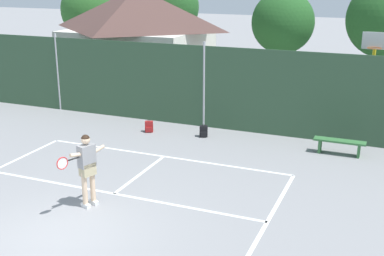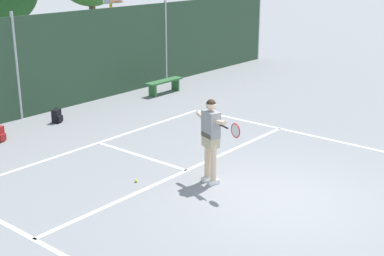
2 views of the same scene
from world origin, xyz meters
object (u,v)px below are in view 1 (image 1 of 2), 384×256
object	(u,v)px
basketball_hoop	(373,67)
backpack_red	(149,127)
tennis_ball	(84,180)
backpack_black	(204,131)
tennis_player	(87,164)
courtside_bench	(340,144)

from	to	relation	value
basketball_hoop	backpack_red	world-z (taller)	basketball_hoop
tennis_ball	backpack_black	world-z (taller)	backpack_black
basketball_hoop	backpack_black	distance (m)	6.49
tennis_player	backpack_red	world-z (taller)	tennis_player
courtside_bench	basketball_hoop	bearing A→B (deg)	79.45
tennis_ball	courtside_bench	distance (m)	7.99
basketball_hoop	backpack_black	bearing A→B (deg)	-148.62
backpack_black	courtside_bench	distance (m)	4.64
tennis_player	courtside_bench	xyz separation A→B (m)	(5.27, 6.17, -0.75)
courtside_bench	tennis_ball	bearing A→B (deg)	-141.96
tennis_player	tennis_ball	world-z (taller)	tennis_player
basketball_hoop	tennis_player	size ratio (longest dim) A/B	1.91
tennis_player	backpack_black	xyz separation A→B (m)	(0.63, 6.21, -0.92)
basketball_hoop	courtside_bench	size ratio (longest dim) A/B	2.22
backpack_red	courtside_bench	bearing A→B (deg)	1.70
basketball_hoop	tennis_player	distance (m)	11.15
basketball_hoop	courtside_bench	xyz separation A→B (m)	(-0.60, -3.23, -1.95)
tennis_player	backpack_red	distance (m)	6.20
tennis_player	backpack_red	size ratio (longest dim) A/B	4.01
tennis_ball	courtside_bench	world-z (taller)	courtside_bench
tennis_player	tennis_ball	distance (m)	1.94
tennis_ball	courtside_bench	size ratio (longest dim) A/B	0.04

